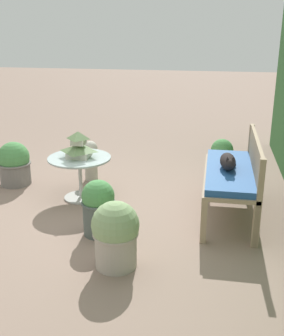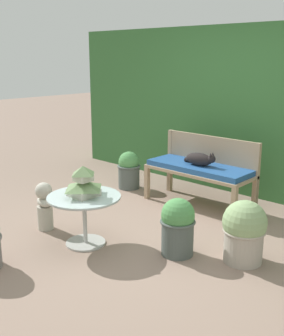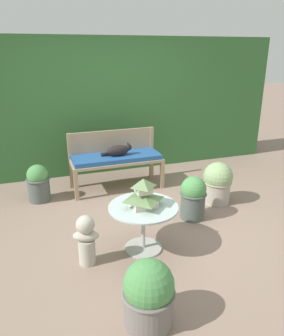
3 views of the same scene
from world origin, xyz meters
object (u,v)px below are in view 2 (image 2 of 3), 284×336
(cat, at_px, (200,159))
(potted_plant_hedge_corner, at_px, (129,170))
(patio_table, at_px, (84,206))
(potted_plant_table_far, at_px, (244,231))
(potted_plant_table_near, at_px, (178,226))
(garden_bust, at_px, (44,205))
(pagoda_birdhouse, at_px, (83,183))
(garden_bench, at_px, (199,170))

(cat, bearing_deg, potted_plant_hedge_corner, 176.99)
(patio_table, height_order, potted_plant_table_far, potted_plant_table_far)
(potted_plant_table_near, bearing_deg, patio_table, -151.42)
(cat, height_order, garden_bust, cat)
(potted_plant_table_far, bearing_deg, pagoda_birdhouse, -151.24)
(cat, relative_size, potted_plant_table_far, 0.80)
(pagoda_birdhouse, height_order, potted_plant_table_near, pagoda_birdhouse)
(garden_bench, distance_m, cat, 0.16)
(garden_bench, bearing_deg, cat, -43.86)
(garden_bench, height_order, potted_plant_table_near, potted_plant_table_near)
(pagoda_birdhouse, xyz_separation_m, potted_plant_hedge_corner, (-1.04, 1.71, -0.39))
(potted_plant_table_far, relative_size, potted_plant_hedge_corner, 1.10)
(cat, relative_size, potted_plant_table_near, 0.84)
(garden_bench, relative_size, potted_plant_table_near, 2.45)
(patio_table, bearing_deg, potted_plant_hedge_corner, 121.26)
(potted_plant_table_near, distance_m, potted_plant_table_far, 0.64)
(cat, height_order, pagoda_birdhouse, pagoda_birdhouse)
(pagoda_birdhouse, distance_m, potted_plant_hedge_corner, 2.04)
(patio_table, relative_size, potted_plant_table_far, 1.24)
(garden_bench, xyz_separation_m, pagoda_birdhouse, (-0.18, -1.78, 0.19))
(garden_bust, distance_m, potted_plant_hedge_corner, 1.81)
(cat, height_order, patio_table, cat)
(garden_bust, height_order, potted_plant_table_near, potted_plant_table_near)
(potted_plant_hedge_corner, bearing_deg, potted_plant_table_far, -20.68)
(cat, height_order, potted_plant_hedge_corner, cat)
(patio_table, relative_size, potted_plant_table_near, 1.30)
(garden_bench, bearing_deg, potted_plant_hedge_corner, -176.64)
(cat, xyz_separation_m, garden_bust, (-0.85, -1.81, -0.35))
(garden_bust, relative_size, potted_plant_table_far, 0.90)
(garden_bust, distance_m, potted_plant_table_far, 2.23)
(cat, xyz_separation_m, potted_plant_table_far, (1.22, -0.97, -0.33))
(pagoda_birdhouse, relative_size, potted_plant_hedge_corner, 0.62)
(pagoda_birdhouse, distance_m, potted_plant_table_far, 1.66)
(garden_bench, relative_size, patio_table, 1.88)
(pagoda_birdhouse, height_order, garden_bust, pagoda_birdhouse)
(cat, xyz_separation_m, pagoda_birdhouse, (-0.21, -1.75, 0.03))
(patio_table, relative_size, garden_bust, 1.38)
(potted_plant_table_near, bearing_deg, potted_plant_hedge_corner, 146.90)
(potted_plant_table_far, bearing_deg, garden_bust, -157.96)
(patio_table, xyz_separation_m, potted_plant_table_far, (1.42, 0.78, -0.11))
(garden_bench, relative_size, potted_plant_table_far, 2.33)
(pagoda_birdhouse, relative_size, potted_plant_table_near, 0.59)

